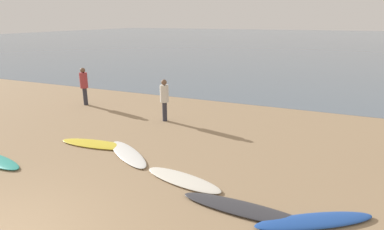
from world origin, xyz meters
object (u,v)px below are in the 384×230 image
object	(u,v)px
person_0	(164,97)
person_2	(84,83)
surfboard_5	(315,221)
surfboard_3	(183,180)
surfboard_1	(96,144)
surfboard_4	(245,209)
surfboard_2	(128,154)

from	to	relation	value
person_0	person_2	xyz separation A→B (m)	(-4.26, 0.65, 0.05)
surfboard_5	person_2	bearing A→B (deg)	121.06
surfboard_3	person_0	xyz separation A→B (m)	(-2.51, 3.87, 0.88)
surfboard_1	person_2	bearing A→B (deg)	128.43
surfboard_4	person_0	xyz separation A→B (m)	(-4.13, 4.48, 0.87)
surfboard_3	person_2	xyz separation A→B (m)	(-6.77, 4.52, 0.92)
surfboard_4	surfboard_2	bearing A→B (deg)	162.16
surfboard_2	person_0	bearing A→B (deg)	133.60
surfboard_4	surfboard_1	bearing A→B (deg)	164.80
surfboard_4	surfboard_5	bearing A→B (deg)	8.39
surfboard_3	surfboard_5	xyz separation A→B (m)	(2.91, -0.48, 0.01)
surfboard_1	person_0	distance (m)	3.14
surfboard_3	surfboard_4	size ratio (longest dim) A/B	0.78
surfboard_5	person_2	size ratio (longest dim) A/B	1.43
surfboard_3	surfboard_5	world-z (taller)	surfboard_5
surfboard_4	surfboard_5	size ratio (longest dim) A/B	1.13
surfboard_3	surfboard_4	distance (m)	1.74
surfboard_1	surfboard_5	size ratio (longest dim) A/B	1.00
surfboard_4	surfboard_5	world-z (taller)	surfboard_5
surfboard_1	surfboard_4	xyz separation A→B (m)	(4.94, -1.57, 0.01)
surfboard_4	surfboard_3	bearing A→B (deg)	161.86
surfboard_2	surfboard_3	distance (m)	2.15
surfboard_3	surfboard_4	bearing A→B (deg)	-8.62
surfboard_4	surfboard_5	distance (m)	1.29
surfboard_1	surfboard_3	distance (m)	3.45
surfboard_2	person_2	xyz separation A→B (m)	(-4.75, 3.78, 0.92)
surfboard_3	person_2	size ratio (longest dim) A/B	1.26
surfboard_2	surfboard_1	bearing A→B (deg)	-155.14
surfboard_3	person_2	world-z (taller)	person_2
surfboard_1	person_0	world-z (taller)	person_0
person_2	surfboard_5	bearing A→B (deg)	113.39
surfboard_4	person_0	bearing A→B (deg)	135.19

